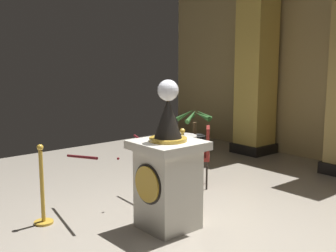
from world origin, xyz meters
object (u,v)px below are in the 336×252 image
object	(u,v)px
pedestal_clock	(168,173)
stanchion_far	(43,196)
potted_palm_left	(194,138)
stanchion_near	(182,172)
cafe_table	(181,151)
cafe_chair_red	(202,151)

from	to	relation	value
pedestal_clock	stanchion_far	xyz separation A→B (m)	(-1.09, -1.11, -0.34)
pedestal_clock	potted_palm_left	size ratio (longest dim) A/B	1.84
stanchion_near	cafe_table	size ratio (longest dim) A/B	1.40
stanchion_far	potted_palm_left	distance (m)	4.38
pedestal_clock	stanchion_far	size ratio (longest dim) A/B	1.78
pedestal_clock	cafe_chair_red	distance (m)	1.76
pedestal_clock	cafe_chair_red	size ratio (longest dim) A/B	1.88
pedestal_clock	potted_palm_left	world-z (taller)	pedestal_clock
stanchion_near	stanchion_far	distance (m)	2.08
potted_palm_left	cafe_chair_red	world-z (taller)	potted_palm_left
stanchion_far	potted_palm_left	world-z (taller)	stanchion_far
cafe_table	stanchion_far	bearing A→B (deg)	-80.68
stanchion_near	potted_palm_left	size ratio (longest dim) A/B	1.04
stanchion_near	potted_palm_left	world-z (taller)	stanchion_near
pedestal_clock	stanchion_near	size ratio (longest dim) A/B	1.77
cafe_table	potted_palm_left	bearing A→B (deg)	129.05
pedestal_clock	cafe_chair_red	world-z (taller)	pedestal_clock
stanchion_near	potted_palm_left	xyz separation A→B (m)	(-1.87, 2.03, -0.03)
pedestal_clock	cafe_table	distance (m)	2.22
cafe_table	cafe_chair_red	bearing A→B (deg)	-9.12
pedestal_clock	potted_palm_left	xyz separation A→B (m)	(-2.66, 2.97, -0.37)
pedestal_clock	stanchion_far	bearing A→B (deg)	-134.53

